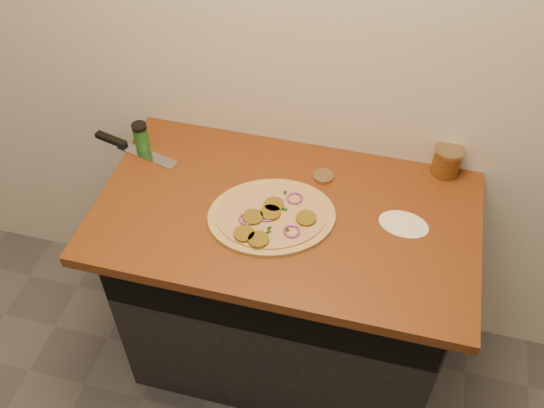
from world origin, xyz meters
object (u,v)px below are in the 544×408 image
(chefs_knife, at_px, (128,147))
(spice_shaker, at_px, (141,137))
(pizza, at_px, (271,216))
(salsa_jar, at_px, (447,161))

(chefs_knife, distance_m, spice_shaker, 0.07)
(chefs_knife, bearing_deg, pizza, -19.10)
(pizza, bearing_deg, spice_shaker, 157.94)
(pizza, height_order, spice_shaker, spice_shaker)
(pizza, xyz_separation_m, salsa_jar, (0.51, 0.34, 0.04))
(pizza, distance_m, spice_shaker, 0.56)
(salsa_jar, bearing_deg, chefs_knife, -172.13)
(chefs_knife, xyz_separation_m, salsa_jar, (1.07, 0.15, 0.05))
(chefs_knife, xyz_separation_m, spice_shaker, (0.05, 0.01, 0.05))
(salsa_jar, height_order, spice_shaker, same)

